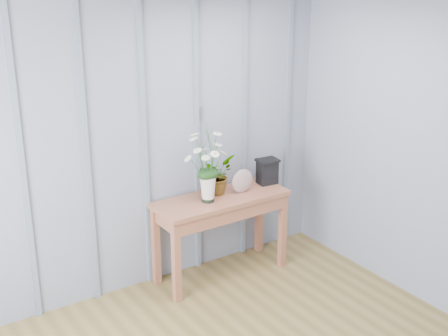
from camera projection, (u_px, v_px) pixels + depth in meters
room_shell at (202, 92)px, 3.70m from camera, size 4.00×4.50×2.50m
sideboard at (221, 209)px, 5.44m from camera, size 1.20×0.45×0.75m
daisy_vase at (208, 157)px, 5.16m from camera, size 0.45×0.35×0.64m
spider_plant at (217, 175)px, 5.43m from camera, size 0.39×0.38×0.34m
felt_disc_vessel at (242, 181)px, 5.46m from camera, size 0.21×0.06×0.21m
carved_box at (267, 171)px, 5.66m from camera, size 0.21×0.17×0.23m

